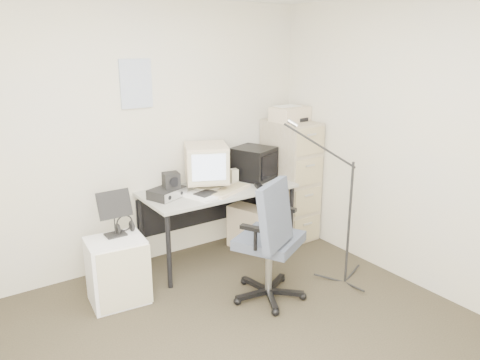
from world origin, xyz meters
TOP-DOWN VIEW (x-y plane):
  - floor at (0.00, 0.00)m, footprint 3.60×3.60m
  - wall_back at (0.00, 1.80)m, footprint 3.60×0.02m
  - wall_right at (1.80, 0.00)m, footprint 0.02×3.60m
  - wall_calendar at (-0.02, 1.79)m, footprint 0.30×0.02m
  - filing_cabinet at (1.58, 1.48)m, footprint 0.40×0.60m
  - printer at (1.58, 1.51)m, footprint 0.43×0.32m
  - desk at (0.63, 1.45)m, footprint 1.50×0.70m
  - crt_monitor at (0.54, 1.51)m, footprint 0.53×0.54m
  - crt_tv at (1.12, 1.54)m, footprint 0.48×0.49m
  - desk_speaker at (0.86, 1.52)m, footprint 0.09×0.09m
  - keyboard at (0.66, 1.29)m, footprint 0.51×0.34m
  - mouse at (0.98, 1.25)m, footprint 0.10×0.12m
  - radio_receiver at (0.09, 1.47)m, footprint 0.38×0.33m
  - radio_speaker at (0.13, 1.47)m, footprint 0.16×0.15m
  - papers at (0.37, 1.31)m, footprint 0.32×0.38m
  - pc_tower at (1.01, 1.42)m, footprint 0.36×0.53m
  - office_chair at (0.56, 0.53)m, footprint 0.86×0.86m
  - side_cart at (-0.53, 1.19)m, footprint 0.49×0.41m
  - music_stand at (-0.49, 1.26)m, footprint 0.29×0.17m
  - headphones at (-0.40, 1.29)m, footprint 0.19×0.19m
  - mic_stand at (1.31, 0.34)m, footprint 0.03×0.03m

SIDE VIEW (x-z plane):
  - floor at x=0.00m, z-range -0.01..0.00m
  - pc_tower at x=1.01m, z-range 0.00..0.46m
  - side_cart at x=-0.53m, z-range 0.00..0.57m
  - desk at x=0.63m, z-range 0.00..0.73m
  - office_chair at x=0.56m, z-range 0.00..1.10m
  - headphones at x=-0.40m, z-range 0.60..0.63m
  - filing_cabinet at x=1.58m, z-range 0.00..1.30m
  - papers at x=0.37m, z-range 0.73..0.75m
  - mic_stand at x=1.31m, z-range 0.00..1.48m
  - keyboard at x=0.66m, z-range 0.73..0.76m
  - mouse at x=0.98m, z-range 0.73..0.76m
  - music_stand at x=-0.49m, z-range 0.57..0.97m
  - radio_receiver at x=0.09m, z-range 0.73..0.82m
  - desk_speaker at x=0.86m, z-range 0.73..0.87m
  - radio_speaker at x=0.13m, z-range 0.82..0.96m
  - crt_tv at x=1.12m, z-range 0.73..1.06m
  - crt_monitor at x=0.54m, z-range 0.73..1.17m
  - wall_back at x=0.00m, z-range 0.00..2.50m
  - wall_right at x=1.80m, z-range 0.00..2.50m
  - printer at x=1.58m, z-range 1.30..1.45m
  - wall_calendar at x=-0.02m, z-range 1.53..1.97m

